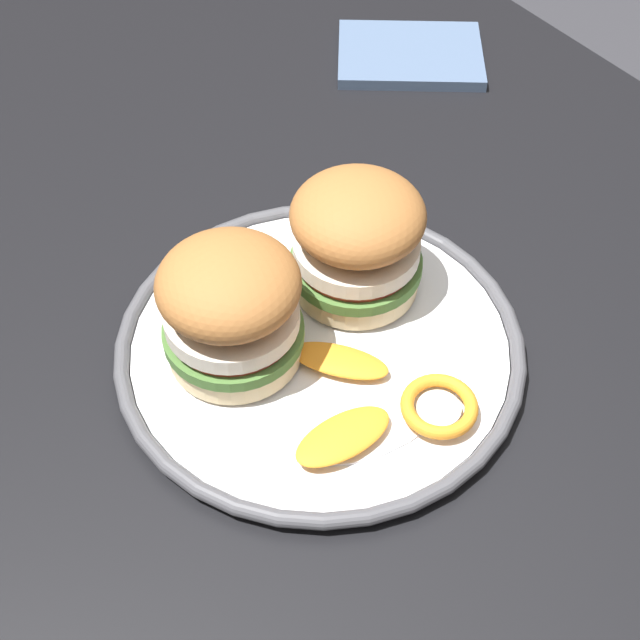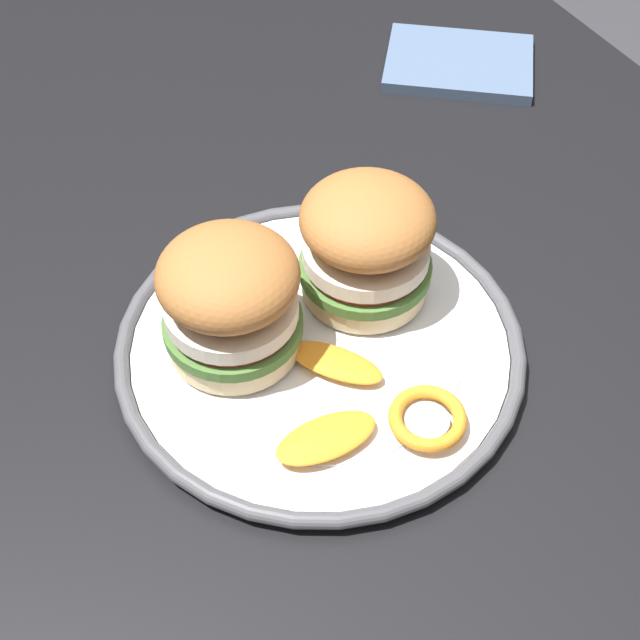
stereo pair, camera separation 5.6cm
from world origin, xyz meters
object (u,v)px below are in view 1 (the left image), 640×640
dining_table (345,466)px  sandwich_half_left (231,307)px  dinner_plate (320,346)px  sandwich_half_right (357,238)px

dining_table → sandwich_half_left: (0.08, 0.05, 0.15)m
dinner_plate → sandwich_half_left: (0.03, 0.06, 0.06)m
sandwich_half_right → sandwich_half_left: bearing=92.8°
sandwich_half_left → sandwich_half_right: 0.12m
sandwich_half_right → dinner_plate: bearing=119.5°
dining_table → sandwich_half_left: sandwich_half_left is taller
dining_table → dinner_plate: 0.11m
sandwich_half_left → dining_table: bearing=-150.9°
dining_table → sandwich_half_left: 0.18m
sandwich_half_left → sandwich_half_right: bearing=-87.2°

